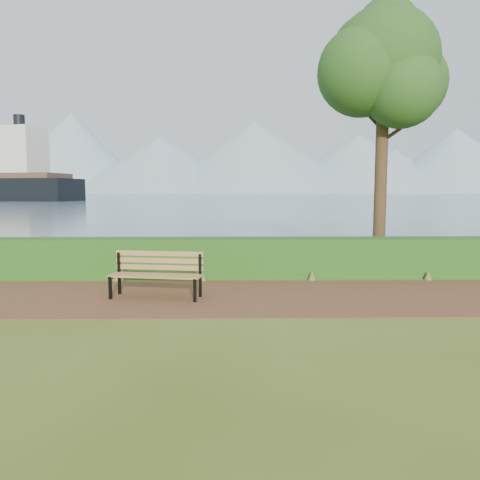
{
  "coord_description": "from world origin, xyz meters",
  "views": [
    {
      "loc": [
        -0.39,
        -9.3,
        2.2
      ],
      "look_at": [
        -0.19,
        1.2,
        1.1
      ],
      "focal_mm": 35.0,
      "sensor_mm": 36.0,
      "label": 1
    }
  ],
  "objects": [
    {
      "name": "ground",
      "position": [
        0.0,
        0.0,
        0.0
      ],
      "size": [
        140.0,
        140.0,
        0.0
      ],
      "primitive_type": "plane",
      "color": "#445819",
      "rests_on": "ground"
    },
    {
      "name": "path",
      "position": [
        0.0,
        0.3,
        0.01
      ],
      "size": [
        40.0,
        3.4,
        0.01
      ],
      "primitive_type": "cube",
      "color": "brown",
      "rests_on": "ground"
    },
    {
      "name": "hedge",
      "position": [
        0.0,
        2.6,
        0.5
      ],
      "size": [
        32.0,
        0.85,
        1.0
      ],
      "primitive_type": "cube",
      "color": "#234F16",
      "rests_on": "ground"
    },
    {
      "name": "water",
      "position": [
        0.0,
        260.0,
        0.01
      ],
      "size": [
        700.0,
        510.0,
        0.0
      ],
      "primitive_type": "cube",
      "color": "#415368",
      "rests_on": "ground"
    },
    {
      "name": "mountains",
      "position": [
        -9.17,
        406.05,
        27.7
      ],
      "size": [
        585.0,
        190.0,
        70.0
      ],
      "color": "#85A0B2",
      "rests_on": "ground"
    },
    {
      "name": "bench",
      "position": [
        -1.93,
        0.29,
        0.55
      ],
      "size": [
        1.96,
        0.86,
        0.95
      ],
      "rotation": [
        0.0,
        0.0,
        -0.17
      ],
      "color": "black",
      "rests_on": "ground"
    },
    {
      "name": "tree",
      "position": [
        3.92,
        4.21,
        5.66
      ],
      "size": [
        3.85,
        3.16,
        7.61
      ],
      "rotation": [
        0.0,
        0.0,
        0.09
      ],
      "color": "#382717",
      "rests_on": "ground"
    }
  ]
}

